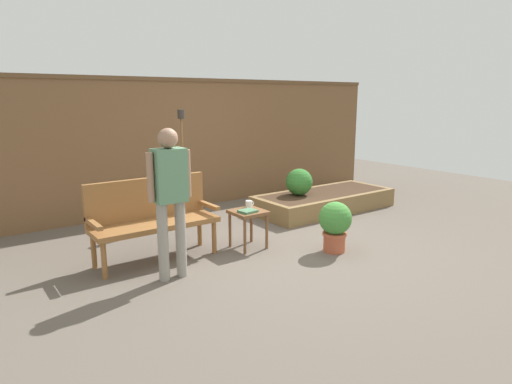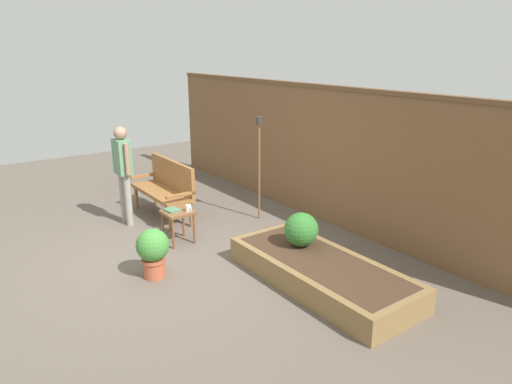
{
  "view_description": "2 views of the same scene",
  "coord_description": "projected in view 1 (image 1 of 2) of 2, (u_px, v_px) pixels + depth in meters",
  "views": [
    {
      "loc": [
        -3.36,
        -4.06,
        1.86
      ],
      "look_at": [
        -0.03,
        0.5,
        0.63
      ],
      "focal_mm": 30.93,
      "sensor_mm": 36.0,
      "label": 1
    },
    {
      "loc": [
        5.34,
        -2.5,
        2.7
      ],
      "look_at": [
        0.61,
        0.95,
        0.87
      ],
      "focal_mm": 32.54,
      "sensor_mm": 36.0,
      "label": 2
    }
  ],
  "objects": [
    {
      "name": "book_on_table",
      "position": [
        248.0,
        211.0,
        5.36
      ],
      "size": [
        0.22,
        0.2,
        0.03
      ],
      "primitive_type": "cube",
      "rotation": [
        0.0,
        0.0,
        0.13
      ],
      "color": "#4C7A56",
      "rests_on": "side_table"
    },
    {
      "name": "person_by_bench",
      "position": [
        170.0,
        191.0,
        4.42
      ],
      "size": [
        0.47,
        0.2,
        1.56
      ],
      "color": "gray",
      "rests_on": "ground_plane"
    },
    {
      "name": "cup_on_table",
      "position": [
        249.0,
        204.0,
        5.59
      ],
      "size": [
        0.12,
        0.09,
        0.09
      ],
      "color": "white",
      "rests_on": "side_table"
    },
    {
      "name": "fence_back",
      "position": [
        183.0,
        144.0,
        7.36
      ],
      "size": [
        8.4,
        0.14,
        2.16
      ],
      "color": "brown",
      "rests_on": "ground_plane"
    },
    {
      "name": "raised_planter_bed",
      "position": [
        324.0,
        201.0,
        7.36
      ],
      "size": [
        2.4,
        1.0,
        0.3
      ],
      "color": "olive",
      "rests_on": "ground_plane"
    },
    {
      "name": "tiki_torch",
      "position": [
        182.0,
        146.0,
        6.44
      ],
      "size": [
        0.1,
        0.1,
        1.68
      ],
      "color": "brown",
      "rests_on": "ground_plane"
    },
    {
      "name": "shrub_near_bench",
      "position": [
        299.0,
        182.0,
        7.08
      ],
      "size": [
        0.43,
        0.43,
        0.43
      ],
      "color": "brown",
      "rests_on": "raised_planter_bed"
    },
    {
      "name": "ground_plane",
      "position": [
        281.0,
        248.0,
        5.54
      ],
      "size": [
        14.0,
        14.0,
        0.0
      ],
      "primitive_type": "plane",
      "color": "#60564C"
    },
    {
      "name": "garden_bench",
      "position": [
        152.0,
        213.0,
        5.08
      ],
      "size": [
        1.44,
        0.48,
        0.94
      ],
      "color": "#936033",
      "rests_on": "ground_plane"
    },
    {
      "name": "potted_boxwood",
      "position": [
        335.0,
        223.0,
        5.34
      ],
      "size": [
        0.4,
        0.4,
        0.62
      ],
      "color": "#B75638",
      "rests_on": "ground_plane"
    },
    {
      "name": "side_table",
      "position": [
        248.0,
        217.0,
        5.46
      ],
      "size": [
        0.4,
        0.4,
        0.48
      ],
      "color": "brown",
      "rests_on": "ground_plane"
    }
  ]
}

